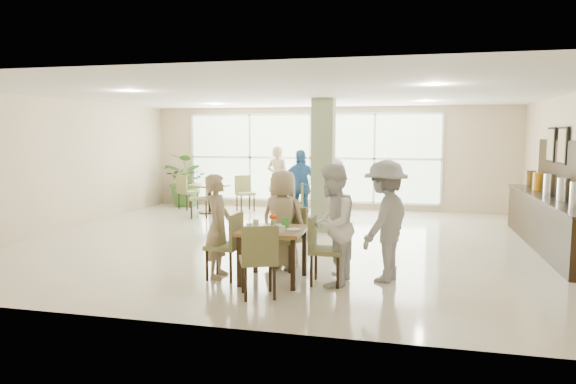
% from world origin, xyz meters
% --- Properties ---
extents(ground, '(10.00, 10.00, 0.00)m').
position_xyz_m(ground, '(0.00, 0.00, 0.00)').
color(ground, beige).
rests_on(ground, ground).
extents(room_shell, '(10.00, 10.00, 10.00)m').
position_xyz_m(room_shell, '(0.00, 0.00, 1.70)').
color(room_shell, white).
rests_on(room_shell, ground).
extents(window_bank, '(7.00, 0.04, 7.00)m').
position_xyz_m(window_bank, '(-0.50, 4.46, 1.40)').
color(window_bank, silver).
rests_on(window_bank, ground).
extents(column, '(0.45, 0.45, 2.80)m').
position_xyz_m(column, '(0.40, 1.20, 1.40)').
color(column, '#71825A').
rests_on(column, ground).
extents(main_table, '(0.89, 0.89, 0.75)m').
position_xyz_m(main_table, '(0.33, -2.67, 0.65)').
color(main_table, brown).
rests_on(main_table, ground).
extents(round_table_left, '(1.10, 1.10, 0.75)m').
position_xyz_m(round_table_left, '(-2.92, 3.05, 0.57)').
color(round_table_left, brown).
rests_on(round_table_left, ground).
extents(round_table_right, '(1.05, 1.05, 0.75)m').
position_xyz_m(round_table_right, '(-0.33, 2.78, 0.56)').
color(round_table_right, brown).
rests_on(round_table_right, ground).
extents(chairs_main_table, '(1.94, 1.99, 0.95)m').
position_xyz_m(chairs_main_table, '(0.35, -2.69, 0.47)').
color(chairs_main_table, olive).
rests_on(chairs_main_table, ground).
extents(chairs_table_left, '(2.24, 1.93, 0.95)m').
position_xyz_m(chairs_table_left, '(-2.90, 3.07, 0.47)').
color(chairs_table_left, olive).
rests_on(chairs_table_left, ground).
extents(chairs_table_right, '(1.94, 1.95, 0.95)m').
position_xyz_m(chairs_table_right, '(-0.34, 2.77, 0.47)').
color(chairs_table_right, olive).
rests_on(chairs_table_right, ground).
extents(tabletop_clutter, '(0.73, 0.73, 0.21)m').
position_xyz_m(tabletop_clutter, '(0.32, -2.72, 0.81)').
color(tabletop_clutter, white).
rests_on(tabletop_clutter, main_table).
extents(buffet_counter, '(0.64, 4.70, 1.95)m').
position_xyz_m(buffet_counter, '(4.70, 0.51, 0.55)').
color(buffet_counter, black).
rests_on(buffet_counter, ground).
extents(framed_art_a, '(0.05, 0.55, 0.70)m').
position_xyz_m(framed_art_a, '(4.95, 1.00, 1.85)').
color(framed_art_a, black).
rests_on(framed_art_a, ground).
extents(framed_art_b, '(0.05, 0.55, 0.70)m').
position_xyz_m(framed_art_b, '(4.95, 1.80, 1.85)').
color(framed_art_b, black).
rests_on(framed_art_b, ground).
extents(potted_plant, '(1.81, 1.81, 1.51)m').
position_xyz_m(potted_plant, '(-4.01, 4.08, 0.75)').
color(potted_plant, '#346528').
rests_on(potted_plant, ground).
extents(teen_left, '(0.39, 0.57, 1.50)m').
position_xyz_m(teen_left, '(-0.50, -2.65, 0.75)').
color(teen_left, tan).
rests_on(teen_left, ground).
extents(teen_far, '(0.82, 0.57, 1.52)m').
position_xyz_m(teen_far, '(0.30, -1.95, 0.76)').
color(teen_far, tan).
rests_on(teen_far, ground).
extents(teen_right, '(0.70, 0.86, 1.67)m').
position_xyz_m(teen_right, '(1.16, -2.65, 0.83)').
color(teen_right, white).
rests_on(teen_right, ground).
extents(teen_standing, '(1.00, 1.26, 1.71)m').
position_xyz_m(teen_standing, '(1.86, -2.28, 0.86)').
color(teen_standing, '#99999B').
rests_on(teen_standing, ground).
extents(adult_a, '(1.03, 0.61, 1.71)m').
position_xyz_m(adult_a, '(-0.27, 1.99, 0.85)').
color(adult_a, '#3A70AF').
rests_on(adult_a, ground).
extents(adult_b, '(1.02, 1.49, 1.48)m').
position_xyz_m(adult_b, '(0.44, 2.72, 0.74)').
color(adult_b, white).
rests_on(adult_b, ground).
extents(adult_standing, '(0.72, 0.56, 1.75)m').
position_xyz_m(adult_standing, '(-1.28, 3.86, 0.87)').
color(adult_standing, tan).
rests_on(adult_standing, ground).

